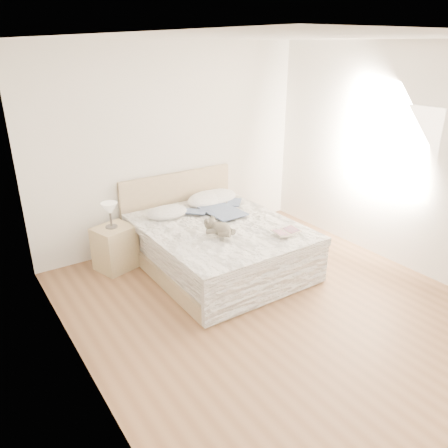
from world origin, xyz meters
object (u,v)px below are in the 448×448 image
Objects in this scene: nightstand at (115,248)px; childrens_book at (286,232)px; table_lamp at (110,210)px; bed at (216,244)px; photo_book at (165,214)px; teddy_bear at (221,234)px.

nightstand is 2.14m from childrens_book.
childrens_book is at bearing -42.34° from table_lamp.
nightstand is at bearing 149.05° from bed.
photo_book is 1.01× the size of childrens_book.
teddy_bear is at bearing -50.59° from nightstand.
nightstand is (-1.09, 0.65, -0.03)m from bed.
photo_book is (0.67, -0.12, -0.16)m from table_lamp.
bed is 1.37m from table_lamp.
photo_book reaches higher than nightstand.
nightstand is 0.51m from table_lamp.
childrens_book is 0.98× the size of teddy_bear.
nightstand is at bearing -39.04° from table_lamp.
nightstand is 1.72× the size of childrens_book.
table_lamp is at bearing 144.74° from childrens_book.
photo_book is at bearing 131.40° from childrens_book.
bed is at bearing 41.48° from teddy_bear.
nightstand is 0.75m from photo_book.
photo_book is 0.99× the size of teddy_bear.
photo_book is at bearing -9.06° from nightstand.
bed is 6.72× the size of table_lamp.
teddy_bear is at bearing -115.80° from bed.
table_lamp reaches higher than nightstand.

